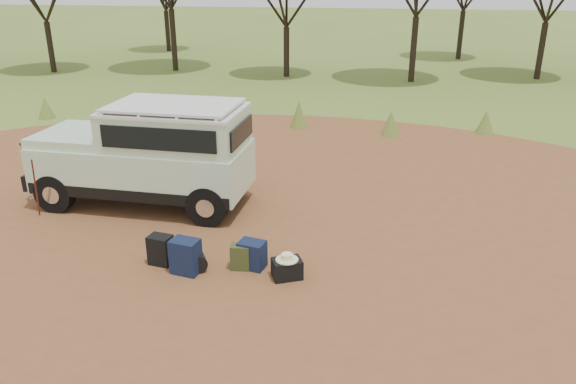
% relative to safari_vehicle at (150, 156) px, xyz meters
% --- Properties ---
extents(ground, '(140.00, 140.00, 0.00)m').
position_rel_safari_vehicle_xyz_m(ground, '(2.28, -1.83, -1.12)').
color(ground, '#597329').
rests_on(ground, ground).
extents(dirt_clearing, '(23.00, 23.00, 0.01)m').
position_rel_safari_vehicle_xyz_m(dirt_clearing, '(2.28, -1.83, -1.12)').
color(dirt_clearing, brown).
rests_on(dirt_clearing, ground).
extents(grass_fringe, '(36.60, 1.60, 0.90)m').
position_rel_safari_vehicle_xyz_m(grass_fringe, '(2.40, 6.84, -0.72)').
color(grass_fringe, '#597329').
rests_on(grass_fringe, ground).
extents(safari_vehicle, '(4.89, 2.11, 2.32)m').
position_rel_safari_vehicle_xyz_m(safari_vehicle, '(0.00, 0.00, 0.00)').
color(safari_vehicle, silver).
rests_on(safari_vehicle, ground).
extents(walking_staff, '(0.31, 0.36, 1.39)m').
position_rel_safari_vehicle_xyz_m(walking_staff, '(-2.06, -1.17, -0.43)').
color(walking_staff, maroon).
rests_on(walking_staff, ground).
extents(backpack_black, '(0.45, 0.36, 0.55)m').
position_rel_safari_vehicle_xyz_m(backpack_black, '(1.20, -2.61, -0.85)').
color(backpack_black, black).
rests_on(backpack_black, ground).
extents(backpack_navy, '(0.54, 0.43, 0.63)m').
position_rel_safari_vehicle_xyz_m(backpack_navy, '(1.74, -2.84, -0.81)').
color(backpack_navy, '#131E3E').
rests_on(backpack_navy, ground).
extents(backpack_olive, '(0.35, 0.26, 0.46)m').
position_rel_safari_vehicle_xyz_m(backpack_olive, '(2.65, -2.55, -0.89)').
color(backpack_olive, '#3C431F').
rests_on(backpack_olive, ground).
extents(duffel_navy, '(0.51, 0.43, 0.51)m').
position_rel_safari_vehicle_xyz_m(duffel_navy, '(2.84, -2.48, -0.87)').
color(duffel_navy, '#131E3E').
rests_on(duffel_navy, ground).
extents(hard_case, '(0.59, 0.52, 0.35)m').
position_rel_safari_vehicle_xyz_m(hard_case, '(3.51, -2.73, -0.95)').
color(hard_case, black).
rests_on(hard_case, ground).
extents(stuff_sack, '(0.46, 0.46, 0.34)m').
position_rel_safari_vehicle_xyz_m(stuff_sack, '(1.89, -2.73, -0.95)').
color(stuff_sack, black).
rests_on(stuff_sack, ground).
extents(safari_hat, '(0.39, 0.39, 0.11)m').
position_rel_safari_vehicle_xyz_m(safari_hat, '(3.51, -2.73, -0.73)').
color(safari_hat, beige).
rests_on(safari_hat, hard_case).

